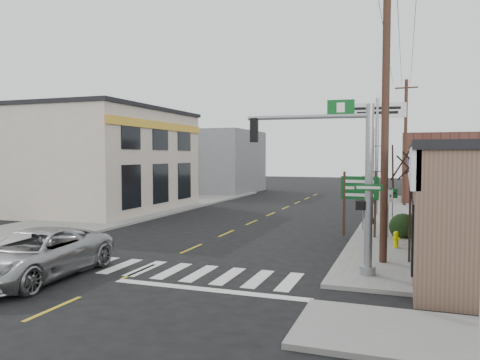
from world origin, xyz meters
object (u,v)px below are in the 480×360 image
(guide_sign, at_px, (360,195))
(lamp_post, at_px, (374,167))
(dance_center_sign, at_px, (377,128))
(suv, at_px, (35,254))
(traffic_signal_pole, at_px, (348,170))
(bare_tree, at_px, (413,155))
(utility_pole_near, at_px, (385,114))
(utility_pole_far, at_px, (405,141))
(fire_hydrant, at_px, (396,239))

(guide_sign, relative_size, lamp_post, 0.56)
(lamp_post, distance_m, dance_center_sign, 4.91)
(suv, relative_size, traffic_signal_pole, 1.01)
(suv, distance_m, bare_tree, 12.82)
(traffic_signal_pole, distance_m, utility_pole_near, 2.87)
(traffic_signal_pole, bearing_deg, dance_center_sign, 87.37)
(guide_sign, height_order, bare_tree, bare_tree)
(guide_sign, bearing_deg, bare_tree, -60.51)
(traffic_signal_pole, relative_size, bare_tree, 1.15)
(suv, xyz_separation_m, dance_center_sign, (9.09, 19.05, 4.81))
(dance_center_sign, height_order, utility_pole_far, utility_pole_far)
(lamp_post, relative_size, dance_center_sign, 0.72)
(guide_sign, distance_m, lamp_post, 4.51)
(guide_sign, xyz_separation_m, dance_center_sign, (0.24, 8.64, 3.53))
(lamp_post, bearing_deg, suv, -143.89)
(bare_tree, xyz_separation_m, utility_pole_near, (-0.92, -0.35, 1.38))
(lamp_post, height_order, utility_pole_far, utility_pole_far)
(suv, relative_size, fire_hydrant, 8.16)
(dance_center_sign, bearing_deg, fire_hydrant, -87.55)
(lamp_post, height_order, dance_center_sign, dance_center_sign)
(traffic_signal_pole, height_order, guide_sign, traffic_signal_pole)
(guide_sign, height_order, fire_hydrant, guide_sign)
(dance_center_sign, height_order, utility_pole_near, utility_pole_near)
(utility_pole_near, height_order, utility_pole_far, utility_pole_near)
(bare_tree, distance_m, utility_pole_near, 1.69)
(traffic_signal_pole, relative_size, dance_center_sign, 0.75)
(bare_tree, bearing_deg, guide_sign, 115.14)
(fire_hydrant, relative_size, utility_pole_far, 0.07)
(fire_hydrant, relative_size, bare_tree, 0.14)
(suv, height_order, fire_hydrant, suv)
(traffic_signal_pole, distance_m, fire_hydrant, 5.72)
(bare_tree, bearing_deg, dance_center_sign, 98.31)
(suv, relative_size, dance_center_sign, 0.75)
(suv, distance_m, utility_pole_far, 27.96)
(suv, height_order, dance_center_sign, dance_center_sign)
(traffic_signal_pole, bearing_deg, utility_pole_near, 59.64)
(guide_sign, bearing_deg, lamp_post, 89.89)
(guide_sign, xyz_separation_m, utility_pole_far, (1.92, 15.06, 2.86))
(traffic_signal_pole, xyz_separation_m, lamp_post, (0.08, 11.29, -0.18))
(guide_sign, bearing_deg, suv, -126.02)
(dance_center_sign, xyz_separation_m, utility_pole_near, (1.03, -13.65, -0.33))
(guide_sign, xyz_separation_m, fire_hydrant, (1.65, -2.20, -1.55))
(suv, bearing_deg, utility_pole_far, 64.12)
(utility_pole_near, distance_m, utility_pole_far, 20.08)
(suv, distance_m, fire_hydrant, 13.33)
(fire_hydrant, xyz_separation_m, utility_pole_far, (0.27, 17.26, 4.41))
(lamp_post, bearing_deg, guide_sign, -116.43)
(lamp_post, relative_size, utility_pole_near, 0.53)
(utility_pole_near, bearing_deg, dance_center_sign, 88.29)
(lamp_post, relative_size, bare_tree, 1.11)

